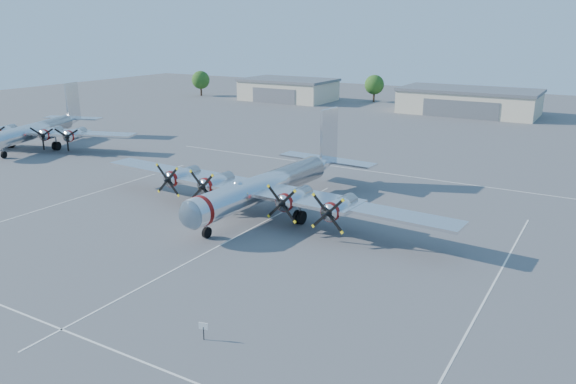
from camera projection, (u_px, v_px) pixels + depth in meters
The scene contains 9 objects.
ground at pixel (256, 226), 53.31m from camera, with size 260.00×260.00×0.00m, color #4E4E51.
parking_lines at pixel (246, 232), 51.86m from camera, with size 60.00×50.08×0.01m.
hangar_west at pixel (288, 89), 142.10m from camera, with size 22.60×14.60×5.40m.
hangar_center at pixel (469, 101), 120.12m from camera, with size 28.60×14.60×5.40m.
tree_far_west at pixel (201, 80), 150.62m from camera, with size 4.80×4.80×6.64m.
tree_west at pixel (374, 85), 138.53m from camera, with size 4.80×4.80×6.64m.
main_bomber_b29 at pixel (270, 210), 57.98m from camera, with size 41.00×28.04×9.07m, color silver, non-canonical shape.
bomber_west at pixel (40, 147), 88.00m from camera, with size 34.17×24.19×9.03m, color silver, non-canonical shape.
info_placard at pixel (203, 328), 33.80m from camera, with size 0.59×0.19×1.15m.
Camera 1 is at (28.15, -41.63, 18.31)m, focal length 35.00 mm.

